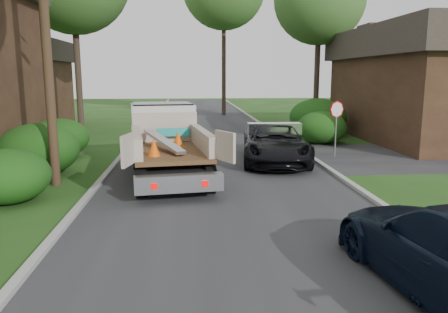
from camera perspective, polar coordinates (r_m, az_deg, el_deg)
ground at (r=10.01m, az=2.15°, el=-10.11°), size 120.00×120.00×0.00m
road at (r=19.66m, az=-1.23°, el=0.20°), size 8.00×90.00×0.02m
curb_left at (r=19.84m, az=-13.14°, el=0.18°), size 0.20×90.00×0.12m
curb_right at (r=20.30m, az=10.40°, el=0.51°), size 0.20×90.00×0.12m
stop_sign at (r=19.44m, az=14.47°, el=5.03°), size 0.71×0.32×2.48m
utility_pole at (r=15.03m, az=-22.33°, el=16.05°), size 2.42×1.25×10.00m
house_left_far at (r=33.67m, az=-26.46°, el=8.63°), size 7.56×7.56×6.00m
house_right at (r=27.25m, az=26.97°, el=8.63°), size 9.72×12.96×6.20m
hedge_left_a at (r=13.60m, az=-26.43°, el=-2.31°), size 2.34×2.34×1.53m
hedge_left_b at (r=16.90m, az=-23.08°, el=0.85°), size 2.86×2.86×1.87m
hedge_left_c at (r=20.30m, az=-20.79°, el=2.26°), size 2.60×2.60×1.70m
hedge_right_a at (r=23.51m, az=12.61°, el=3.73°), size 2.60×2.60×1.70m
hedge_right_b at (r=26.54m, az=12.19°, el=5.05°), size 3.38×3.38×2.21m
flatbed_truck at (r=16.02m, az=-7.65°, el=2.64°), size 3.60×6.88×2.49m
black_pickup at (r=18.01m, az=6.75°, el=1.67°), size 3.28×5.89×1.56m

